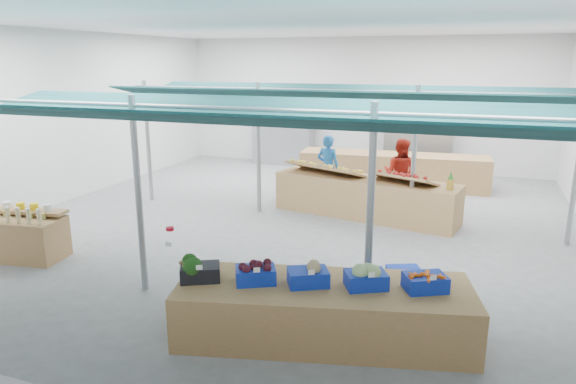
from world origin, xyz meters
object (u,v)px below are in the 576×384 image
object	(u,v)px
veg_counter	(324,311)
fruit_counter	(365,197)
vendor_left	(328,168)
bottle_shelf	(18,235)
vendor_right	(400,173)
crate_stack	(403,286)

from	to	relation	value
veg_counter	fruit_counter	size ratio (longest dim) A/B	0.89
veg_counter	vendor_left	size ratio (longest dim) A/B	2.22
bottle_shelf	vendor_right	size ratio (longest dim) A/B	1.06
fruit_counter	vendor_right	world-z (taller)	vendor_right
veg_counter	fruit_counter	distance (m)	5.45
veg_counter	crate_stack	world-z (taller)	veg_counter
bottle_shelf	fruit_counter	distance (m)	7.08
fruit_counter	vendor_right	xyz separation A→B (m)	(0.60, 1.10, 0.39)
crate_stack	veg_counter	bearing A→B (deg)	-122.21
vendor_right	veg_counter	bearing A→B (deg)	100.90
bottle_shelf	fruit_counter	world-z (taller)	bottle_shelf
veg_counter	crate_stack	distance (m)	1.54
bottle_shelf	vendor_right	distance (m)	8.28
bottle_shelf	vendor_right	bearing A→B (deg)	35.16
vendor_right	vendor_left	bearing A→B (deg)	10.73
vendor_left	crate_stack	bearing A→B (deg)	127.60
bottle_shelf	veg_counter	bearing A→B (deg)	-16.16
fruit_counter	crate_stack	distance (m)	4.36
fruit_counter	crate_stack	bearing A→B (deg)	-59.96
crate_stack	vendor_right	distance (m)	5.31
veg_counter	vendor_right	bearing A→B (deg)	76.07
veg_counter	vendor_right	world-z (taller)	vendor_right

